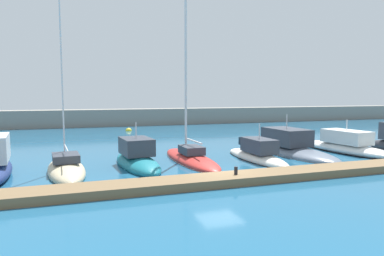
# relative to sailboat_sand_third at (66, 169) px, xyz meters

# --- Properties ---
(ground_plane) EXTENTS (120.00, 120.00, 0.00)m
(ground_plane) POSITION_rel_sailboat_sand_third_xyz_m (8.64, -4.34, -0.27)
(ground_plane) COLOR #1E567A
(dock_pier) EXTENTS (41.30, 1.99, 0.47)m
(dock_pier) POSITION_rel_sailboat_sand_third_xyz_m (8.64, -5.61, -0.03)
(dock_pier) COLOR brown
(dock_pier) RESTS_ON ground_plane
(breakwater_seawall) EXTENTS (108.00, 3.41, 2.62)m
(breakwater_seawall) POSITION_rel_sailboat_sand_third_xyz_m (8.64, 32.92, 1.04)
(breakwater_seawall) COLOR gray
(breakwater_seawall) RESTS_ON ground_plane
(sailboat_sand_third) EXTENTS (2.82, 7.67, 14.35)m
(sailboat_sand_third) POSITION_rel_sailboat_sand_third_xyz_m (0.00, 0.00, 0.00)
(sailboat_sand_third) COLOR beige
(sailboat_sand_third) RESTS_ON ground_plane
(motorboat_teal_fourth) EXTENTS (3.01, 7.89, 3.47)m
(motorboat_teal_fourth) POSITION_rel_sailboat_sand_third_xyz_m (4.61, 0.71, 0.21)
(motorboat_teal_fourth) COLOR #19707F
(motorboat_teal_fourth) RESTS_ON ground_plane
(sailboat_red_fifth) EXTENTS (2.67, 9.57, 17.38)m
(sailboat_red_fifth) POSITION_rel_sailboat_sand_third_xyz_m (8.68, 1.14, 0.11)
(sailboat_red_fifth) COLOR #B72D28
(sailboat_red_fifth) RESTS_ON ground_plane
(motorboat_ivory_sixth) EXTENTS (2.27, 7.93, 3.11)m
(motorboat_ivory_sixth) POSITION_rel_sailboat_sand_third_xyz_m (13.57, 0.01, 0.13)
(motorboat_ivory_sixth) COLOR silver
(motorboat_ivory_sixth) RESTS_ON ground_plane
(motorboat_slate_seventh) EXTENTS (3.79, 10.01, 3.70)m
(motorboat_slate_seventh) POSITION_rel_sailboat_sand_third_xyz_m (17.72, 1.46, 0.20)
(motorboat_slate_seventh) COLOR slate
(motorboat_slate_seventh) RESTS_ON ground_plane
(motorboat_white_eighth) EXTENTS (3.71, 9.86, 3.02)m
(motorboat_white_eighth) POSITION_rel_sailboat_sand_third_xyz_m (22.64, 0.82, 0.28)
(motorboat_white_eighth) COLOR white
(motorboat_white_eighth) RESTS_ON ground_plane
(mooring_buoy_yellow) EXTENTS (0.83, 0.83, 0.83)m
(mooring_buoy_yellow) POSITION_rel_sailboat_sand_third_xyz_m (7.54, 24.20, -0.27)
(mooring_buoy_yellow) COLOR yellow
(mooring_buoy_yellow) RESTS_ON ground_plane
(dock_bollard) EXTENTS (0.20, 0.20, 0.44)m
(dock_bollard) POSITION_rel_sailboat_sand_third_xyz_m (9.09, -5.61, 0.42)
(dock_bollard) COLOR black
(dock_bollard) RESTS_ON dock_pier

